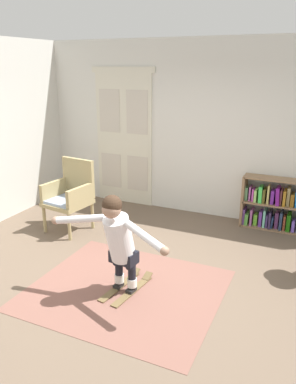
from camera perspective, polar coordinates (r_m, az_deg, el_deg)
name	(u,v)px	position (r m, az deg, el deg)	size (l,w,h in m)	color
ground_plane	(140,285)	(4.65, -1.23, -13.75)	(7.20, 7.20, 0.00)	brown
back_wall	(208,130)	(6.46, 8.87, 9.05)	(6.00, 0.10, 2.90)	silver
double_door	(124,137)	(7.01, -3.59, 8.13)	(1.22, 0.05, 2.45)	beige
rug	(126,289)	(4.58, -3.32, -14.28)	(2.14, 1.87, 0.01)	brown
bookshelf	(293,209)	(6.30, 20.80, -2.36)	(1.57, 0.30, 0.82)	#86674A
wicker_chair	(71,194)	(6.03, -11.45, -0.25)	(0.68, 0.68, 1.10)	tan
skis_pair	(127,287)	(4.59, -3.12, -13.91)	(0.36, 0.77, 0.07)	brown
person_skier	(118,237)	(4.15, -4.44, -6.69)	(1.48, 0.60, 1.14)	white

